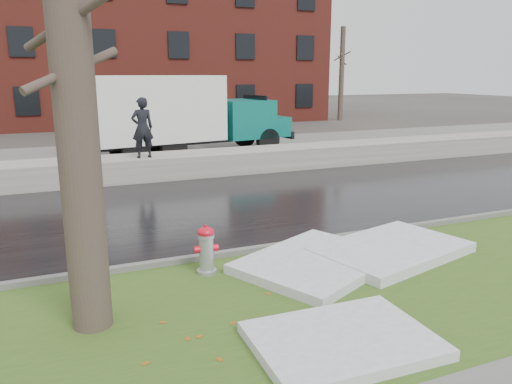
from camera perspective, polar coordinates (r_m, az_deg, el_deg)
name	(u,v)px	position (r m, az deg, el deg)	size (l,w,h in m)	color
ground	(296,270)	(8.82, 4.64, -8.82)	(120.00, 120.00, 0.00)	#47423D
verge	(334,297)	(7.82, 8.96, -11.82)	(60.00, 4.50, 0.04)	#33501A
road	(215,207)	(12.76, -4.71, -1.68)	(60.00, 7.00, 0.03)	black
parking_lot	(149,157)	(20.84, -12.09, 3.99)	(60.00, 9.00, 0.03)	slate
curb	(272,248)	(9.63, 1.89, -6.38)	(60.00, 0.15, 0.14)	slate
snowbank	(175,165)	(16.63, -9.29, 3.02)	(60.00, 1.60, 0.75)	#A6A198
brick_building	(127,49)	(37.70, -14.56, 15.57)	(26.00, 12.00, 10.00)	maroon
bg_tree_right	(342,73)	(36.97, 9.76, 13.26)	(1.40, 1.62, 6.50)	brown
fire_hydrant	(206,248)	(8.42, -5.72, -6.35)	(0.42, 0.36, 0.85)	#9FA1A7
tree	(73,76)	(6.49, -20.22, 12.36)	(1.20, 1.35, 6.48)	brown
box_truck	(181,114)	(20.56, -8.61, 8.79)	(9.85, 3.44, 3.25)	black
worker	(142,128)	(15.94, -12.86, 7.17)	(0.68, 0.45, 1.87)	black
snow_patch_near	(317,262)	(8.85, 6.96, -7.97)	(2.60, 2.00, 0.16)	silver
snow_patch_far	(343,341)	(6.53, 9.86, -16.38)	(2.20, 1.60, 0.14)	silver
snow_patch_side	(390,250)	(9.68, 15.12, -6.37)	(2.80, 1.80, 0.18)	silver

